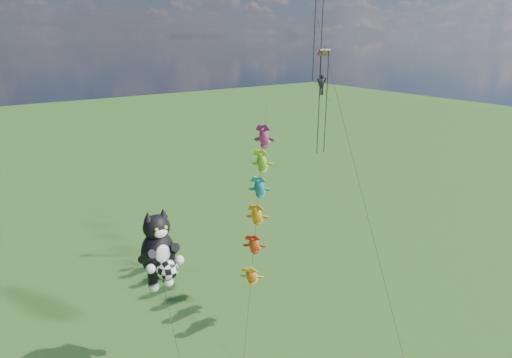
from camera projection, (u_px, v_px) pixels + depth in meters
cat_kite_rig at (159, 251)px, 29.02m from camera, size 2.71×4.13×11.74m
fish_windsock_rig at (258, 202)px, 36.41m from camera, size 10.82×11.90×16.40m
parafoil_rig at (323, 78)px, 38.57m from camera, size 5.86×16.89×26.96m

